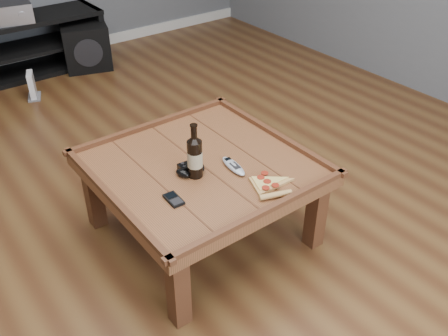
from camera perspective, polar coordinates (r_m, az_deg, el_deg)
ground at (r=2.76m, az=-2.42°, el=-7.38°), size 6.00×6.00×0.00m
baseboard at (r=5.16m, az=-22.29°, el=11.36°), size 5.00×0.02×0.10m
coffee_table at (r=2.52m, az=-2.63°, el=-0.68°), size 1.03×1.03×0.48m
media_console at (r=4.88m, az=-21.90°, el=12.70°), size 1.40×0.45×0.50m
beer_bottle at (r=2.34m, az=-3.36°, el=1.39°), size 0.07×0.07×0.28m
game_controller at (r=2.42m, az=-3.90°, el=-0.07°), size 0.16×0.12×0.04m
pizza_slice at (r=2.33m, az=5.08°, el=-1.94°), size 0.25×0.32×0.03m
smartphone at (r=2.25m, az=-5.77°, el=-3.58°), size 0.06×0.11×0.01m
remote_control at (r=2.45m, az=1.08°, el=0.24°), size 0.08×0.19×0.03m
av_receiver at (r=4.75m, az=-24.09°, el=15.99°), size 0.52×0.45×0.16m
subwoofer at (r=4.88m, az=-15.52°, el=13.33°), size 0.50×0.50×0.40m
game_console at (r=4.42m, az=-21.07°, el=8.69°), size 0.15×0.20×0.22m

